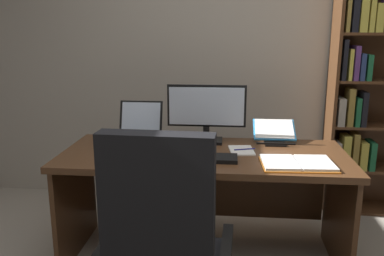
{
  "coord_description": "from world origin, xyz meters",
  "views": [
    {
      "loc": [
        -0.01,
        -1.56,
        1.49
      ],
      "look_at": [
        -0.24,
        0.83,
        0.91
      ],
      "focal_mm": 37.63,
      "sensor_mm": 36.0,
      "label": 1
    }
  ],
  "objects_px": {
    "open_binder": "(297,163)",
    "notepad": "(241,150)",
    "bookshelf": "(371,76)",
    "monitor": "(206,113)",
    "keyboard": "(202,158)",
    "laptop": "(138,132)",
    "reading_stand_with_book": "(274,132)",
    "pen": "(245,149)",
    "computer_mouse": "(153,155)",
    "desk": "(204,177)"
  },
  "relations": [
    {
      "from": "monitor",
      "to": "bookshelf",
      "type": "bearing_deg",
      "value": 26.02
    },
    {
      "from": "open_binder",
      "to": "notepad",
      "type": "bearing_deg",
      "value": 138.44
    },
    {
      "from": "bookshelf",
      "to": "monitor",
      "type": "relative_size",
      "value": 4.09
    },
    {
      "from": "notepad",
      "to": "pen",
      "type": "distance_m",
      "value": 0.02
    },
    {
      "from": "laptop",
      "to": "reading_stand_with_book",
      "type": "xyz_separation_m",
      "value": [
        0.95,
        0.04,
        0.01
      ]
    },
    {
      "from": "bookshelf",
      "to": "monitor",
      "type": "distance_m",
      "value": 1.43
    },
    {
      "from": "laptop",
      "to": "notepad",
      "type": "xyz_separation_m",
      "value": [
        0.72,
        -0.21,
        -0.05
      ]
    },
    {
      "from": "computer_mouse",
      "to": "pen",
      "type": "height_order",
      "value": "computer_mouse"
    },
    {
      "from": "monitor",
      "to": "notepad",
      "type": "bearing_deg",
      "value": -40.19
    },
    {
      "from": "bookshelf",
      "to": "open_binder",
      "type": "distance_m",
      "value": 1.35
    },
    {
      "from": "desk",
      "to": "pen",
      "type": "xyz_separation_m",
      "value": [
        0.26,
        -0.03,
        0.21
      ]
    },
    {
      "from": "reading_stand_with_book",
      "to": "pen",
      "type": "distance_m",
      "value": 0.34
    },
    {
      "from": "keyboard",
      "to": "reading_stand_with_book",
      "type": "relative_size",
      "value": 1.46
    },
    {
      "from": "reading_stand_with_book",
      "to": "open_binder",
      "type": "height_order",
      "value": "reading_stand_with_book"
    },
    {
      "from": "monitor",
      "to": "open_binder",
      "type": "bearing_deg",
      "value": -39.2
    },
    {
      "from": "laptop",
      "to": "pen",
      "type": "relative_size",
      "value": 2.42
    },
    {
      "from": "open_binder",
      "to": "notepad",
      "type": "distance_m",
      "value": 0.4
    },
    {
      "from": "reading_stand_with_book",
      "to": "notepad",
      "type": "relative_size",
      "value": 1.37
    },
    {
      "from": "reading_stand_with_book",
      "to": "notepad",
      "type": "bearing_deg",
      "value": -132.03
    },
    {
      "from": "monitor",
      "to": "reading_stand_with_book",
      "type": "relative_size",
      "value": 1.88
    },
    {
      "from": "pen",
      "to": "bookshelf",
      "type": "bearing_deg",
      "value": 39.11
    },
    {
      "from": "open_binder",
      "to": "keyboard",
      "type": "bearing_deg",
      "value": 171.68
    },
    {
      "from": "desk",
      "to": "laptop",
      "type": "height_order",
      "value": "laptop"
    },
    {
      "from": "open_binder",
      "to": "pen",
      "type": "distance_m",
      "value": 0.38
    },
    {
      "from": "notepad",
      "to": "bookshelf",
      "type": "bearing_deg",
      "value": 38.56
    },
    {
      "from": "open_binder",
      "to": "pen",
      "type": "relative_size",
      "value": 3.04
    },
    {
      "from": "reading_stand_with_book",
      "to": "open_binder",
      "type": "relative_size",
      "value": 0.67
    },
    {
      "from": "monitor",
      "to": "open_binder",
      "type": "relative_size",
      "value": 1.26
    },
    {
      "from": "keyboard",
      "to": "notepad",
      "type": "bearing_deg",
      "value": 39.64
    },
    {
      "from": "computer_mouse",
      "to": "reading_stand_with_book",
      "type": "xyz_separation_m",
      "value": [
        0.77,
        0.45,
        0.05
      ]
    },
    {
      "from": "keyboard",
      "to": "monitor",
      "type": "bearing_deg",
      "value": 90.0
    },
    {
      "from": "laptop",
      "to": "keyboard",
      "type": "bearing_deg",
      "value": -40.29
    },
    {
      "from": "bookshelf",
      "to": "computer_mouse",
      "type": "height_order",
      "value": "bookshelf"
    },
    {
      "from": "computer_mouse",
      "to": "monitor",
      "type": "bearing_deg",
      "value": 53.12
    },
    {
      "from": "reading_stand_with_book",
      "to": "pen",
      "type": "xyz_separation_m",
      "value": [
        -0.21,
        -0.26,
        -0.05
      ]
    },
    {
      "from": "bookshelf",
      "to": "notepad",
      "type": "xyz_separation_m",
      "value": [
        -1.03,
        -0.82,
        -0.4
      ]
    },
    {
      "from": "laptop",
      "to": "computer_mouse",
      "type": "bearing_deg",
      "value": -65.78
    },
    {
      "from": "pen",
      "to": "reading_stand_with_book",
      "type": "bearing_deg",
      "value": 50.54
    },
    {
      "from": "bookshelf",
      "to": "open_binder",
      "type": "height_order",
      "value": "bookshelf"
    },
    {
      "from": "laptop",
      "to": "notepad",
      "type": "bearing_deg",
      "value": -16.4
    },
    {
      "from": "laptop",
      "to": "open_binder",
      "type": "bearing_deg",
      "value": -23.98
    },
    {
      "from": "monitor",
      "to": "open_binder",
      "type": "distance_m",
      "value": 0.74
    },
    {
      "from": "computer_mouse",
      "to": "notepad",
      "type": "xyz_separation_m",
      "value": [
        0.54,
        0.2,
        -0.02
      ]
    },
    {
      "from": "bookshelf",
      "to": "keyboard",
      "type": "height_order",
      "value": "bookshelf"
    },
    {
      "from": "keyboard",
      "to": "notepad",
      "type": "height_order",
      "value": "keyboard"
    },
    {
      "from": "monitor",
      "to": "pen",
      "type": "relative_size",
      "value": 3.85
    },
    {
      "from": "computer_mouse",
      "to": "open_binder",
      "type": "distance_m",
      "value": 0.85
    },
    {
      "from": "open_binder",
      "to": "reading_stand_with_book",
      "type": "bearing_deg",
      "value": 96.1
    },
    {
      "from": "monitor",
      "to": "computer_mouse",
      "type": "height_order",
      "value": "monitor"
    },
    {
      "from": "notepad",
      "to": "desk",
      "type": "bearing_deg",
      "value": 172.88
    }
  ]
}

